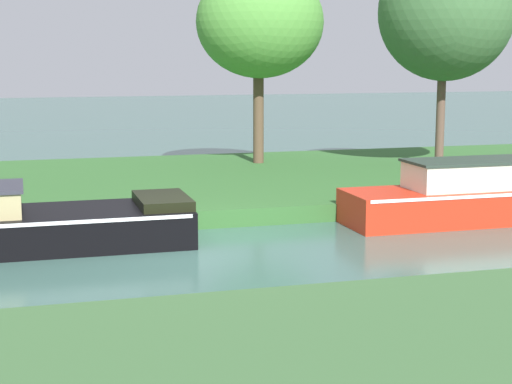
# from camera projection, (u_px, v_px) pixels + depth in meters

# --- Properties ---
(ground_plane) EXTENTS (120.00, 120.00, 0.00)m
(ground_plane) POSITION_uv_depth(u_px,v_px,m) (204.00, 252.00, 15.73)
(ground_plane) COLOR #375B52
(riverbank_far) EXTENTS (72.00, 10.00, 0.40)m
(riverbank_far) POSITION_uv_depth(u_px,v_px,m) (149.00, 186.00, 22.34)
(riverbank_far) COLOR #2E5D2A
(riverbank_far) RESTS_ON ground_plane
(willow_tree_centre) EXTENTS (3.87, 3.35, 5.95)m
(willow_tree_centre) POSITION_uv_depth(u_px,v_px,m) (260.00, 23.00, 24.72)
(willow_tree_centre) COLOR brown
(willow_tree_centre) RESTS_ON riverbank_far
(willow_tree_right) EXTENTS (3.99, 3.79, 6.52)m
(willow_tree_right) POSITION_uv_depth(u_px,v_px,m) (446.00, 12.00, 24.03)
(willow_tree_right) COLOR brown
(willow_tree_right) RESTS_ON riverbank_far
(mooring_post_near) EXTENTS (0.19, 0.19, 0.78)m
(mooring_post_near) POSITION_uv_depth(u_px,v_px,m) (468.00, 176.00, 20.07)
(mooring_post_near) COLOR brown
(mooring_post_near) RESTS_ON riverbank_far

